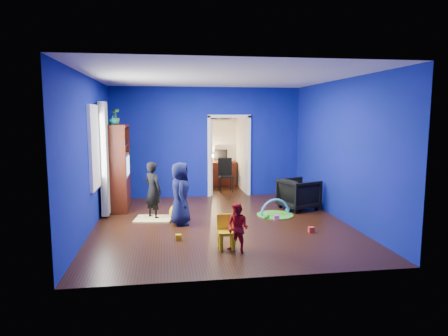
{
  "coord_description": "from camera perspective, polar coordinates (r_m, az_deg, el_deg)",
  "views": [
    {
      "loc": [
        -1.08,
        -7.77,
        2.18
      ],
      "look_at": [
        0.12,
        0.4,
        1.08
      ],
      "focal_mm": 32.0,
      "sensor_mm": 36.0,
      "label": 1
    }
  ],
  "objects": [
    {
      "name": "tv_armoire",
      "position": [
        9.49,
        -15.18,
        0.09
      ],
      "size": [
        0.58,
        1.14,
        1.96
      ],
      "primitive_type": "cube",
      "color": "#42160B",
      "rests_on": "floor"
    },
    {
      "name": "toy_2",
      "position": [
        7.14,
        -6.52,
        -9.8
      ],
      "size": [
        0.1,
        0.08,
        0.1
      ],
      "primitive_type": "cube",
      "color": "#E3B00B",
      "rests_on": "floor"
    },
    {
      "name": "crt_tv",
      "position": [
        9.48,
        -14.95,
        0.33
      ],
      "size": [
        0.46,
        0.7,
        0.54
      ],
      "primitive_type": "cube",
      "color": "silver",
      "rests_on": "tv_armoire"
    },
    {
      "name": "book_shelf",
      "position": [
        12.26,
        -0.48,
        6.87
      ],
      "size": [
        0.88,
        0.24,
        0.04
      ],
      "primitive_type": "cube",
      "color": "white",
      "rests_on": "study_desk"
    },
    {
      "name": "alcove",
      "position": [
        11.56,
        0.03,
        3.0
      ],
      "size": [
        1.0,
        1.75,
        2.5
      ],
      "primitive_type": null,
      "color": "silver",
      "rests_on": "floor"
    },
    {
      "name": "armchair",
      "position": [
        9.43,
        10.64,
        -3.67
      ],
      "size": [
        1.0,
        0.98,
        0.71
      ],
      "primitive_type": "imported",
      "rotation": [
        0.0,
        0.0,
        1.92
      ],
      "color": "black",
      "rests_on": "floor"
    },
    {
      "name": "folding_chair",
      "position": [
        11.33,
        0.27,
        -1.11
      ],
      "size": [
        0.4,
        0.4,
        0.92
      ],
      "primitive_type": "cube",
      "color": "black",
      "rests_on": "floor"
    },
    {
      "name": "wall_back",
      "position": [
        10.6,
        -2.49,
        3.66
      ],
      "size": [
        5.0,
        0.02,
        2.9
      ],
      "primitive_type": "cube",
      "color": "navy",
      "rests_on": "floor"
    },
    {
      "name": "ceiling",
      "position": [
        7.88,
        -0.44,
        12.86
      ],
      "size": [
        5.0,
        5.5,
        0.01
      ],
      "primitive_type": "cube",
      "color": "white",
      "rests_on": "wall_back"
    },
    {
      "name": "study_desk",
      "position": [
        12.28,
        -0.4,
        -0.83
      ],
      "size": [
        0.88,
        0.44,
        0.75
      ],
      "primitive_type": "cube",
      "color": "#3D140A",
      "rests_on": "floor"
    },
    {
      "name": "toy_0",
      "position": [
        7.71,
        12.35,
        -8.59
      ],
      "size": [
        0.1,
        0.08,
        0.1
      ],
      "primitive_type": "cube",
      "color": "#F93F29",
      "rests_on": "floor"
    },
    {
      "name": "toy_5",
      "position": [
        7.59,
        1.61,
        -8.64
      ],
      "size": [
        0.11,
        0.11,
        0.11
      ],
      "primitive_type": "sphere",
      "color": "orange",
      "rests_on": "floor"
    },
    {
      "name": "hopper_ball",
      "position": [
        8.32,
        -6.64,
        -6.34
      ],
      "size": [
        0.36,
        0.36,
        0.36
      ],
      "primitive_type": "sphere",
      "color": "yellow",
      "rests_on": "floor"
    },
    {
      "name": "toy_1",
      "position": [
        9.16,
        9.11,
        -5.89
      ],
      "size": [
        0.11,
        0.11,
        0.11
      ],
      "primitive_type": "sphere",
      "color": "#2994E8",
      "rests_on": "floor"
    },
    {
      "name": "wall_right",
      "position": [
        8.59,
        16.34,
        2.44
      ],
      "size": [
        0.02,
        5.5,
        2.9
      ],
      "primitive_type": "cube",
      "color": "navy",
      "rests_on": "floor"
    },
    {
      "name": "doorway",
      "position": [
        10.71,
        0.72,
        1.56
      ],
      "size": [
        1.16,
        0.1,
        2.1
      ],
      "primitive_type": "cube",
      "color": "white",
      "rests_on": "floor"
    },
    {
      "name": "child_navy",
      "position": [
        7.98,
        -6.27,
        -3.65
      ],
      "size": [
        0.41,
        0.62,
        1.25
      ],
      "primitive_type": "imported",
      "rotation": [
        0.0,
        0.0,
        1.59
      ],
      "color": "#0F1437",
      "rests_on": "floor"
    },
    {
      "name": "kid_chair",
      "position": [
        6.61,
        0.35,
        -9.36
      ],
      "size": [
        0.28,
        0.28,
        0.5
      ],
      "primitive_type": "cube",
      "rotation": [
        0.0,
        0.0,
        -0.0
      ],
      "color": "yellow",
      "rests_on": "floor"
    },
    {
      "name": "toddler_red",
      "position": [
        6.4,
        1.97,
        -8.56
      ],
      "size": [
        0.49,
        0.48,
        0.8
      ],
      "primitive_type": "imported",
      "rotation": [
        0.0,
        0.0,
        -0.75
      ],
      "color": "red",
      "rests_on": "floor"
    },
    {
      "name": "floor",
      "position": [
        8.14,
        -0.42,
        -7.91
      ],
      "size": [
        5.0,
        5.5,
        0.01
      ],
      "primitive_type": "cube",
      "color": "black",
      "rests_on": "ground"
    },
    {
      "name": "wall_left",
      "position": [
        7.93,
        -18.63,
        1.94
      ],
      "size": [
        0.02,
        5.5,
        2.9
      ],
      "primitive_type": "cube",
      "color": "navy",
      "rests_on": "floor"
    },
    {
      "name": "desk_monitor",
      "position": [
        12.33,
        -0.48,
        1.89
      ],
      "size": [
        0.4,
        0.05,
        0.32
      ],
      "primitive_type": "cube",
      "color": "black",
      "rests_on": "study_desk"
    },
    {
      "name": "wall_front",
      "position": [
        5.19,
        3.77,
        -0.48
      ],
      "size": [
        5.0,
        0.02,
        2.9
      ],
      "primitive_type": "cube",
      "color": "navy",
      "rests_on": "floor"
    },
    {
      "name": "yellow_blanket",
      "position": [
        8.55,
        -10.03,
        -7.16
      ],
      "size": [
        0.83,
        0.71,
        0.03
      ],
      "primitive_type": "cube",
      "rotation": [
        0.0,
        0.0,
        -0.15
      ],
      "color": "#F2E07A",
      "rests_on": "floor"
    },
    {
      "name": "child_black",
      "position": [
        8.52,
        -10.11,
        -3.15
      ],
      "size": [
        0.51,
        0.52,
        1.21
      ],
      "primitive_type": "imported",
      "rotation": [
        0.0,
        0.0,
        2.32
      ],
      "color": "black",
      "rests_on": "floor"
    },
    {
      "name": "toy_4",
      "position": [
        8.44,
        7.49,
        -7.06
      ],
      "size": [
        0.1,
        0.08,
        0.1
      ],
      "primitive_type": "cube",
      "color": "#D44FBF",
      "rests_on": "floor"
    },
    {
      "name": "desk_lamp",
      "position": [
        12.24,
        -1.74,
        1.75
      ],
      "size": [
        0.14,
        0.14,
        0.14
      ],
      "primitive_type": "sphere",
      "color": "#FFD88C",
      "rests_on": "study_desk"
    },
    {
      "name": "curtain",
      "position": [
        8.81,
        -16.72,
        1.24
      ],
      "size": [
        0.14,
        0.42,
        2.4
      ],
      "primitive_type": "cube",
      "color": "slate",
      "rests_on": "floor"
    },
    {
      "name": "vase",
      "position": [
        9.11,
        -15.64,
        6.57
      ],
      "size": [
        0.22,
        0.22,
        0.2
      ],
      "primitive_type": "imported",
      "rotation": [
        0.0,
        0.0,
        0.2
      ],
      "color": "#0B4C5C",
      "rests_on": "tv_armoire"
    },
    {
      "name": "potted_plant",
      "position": [
        9.63,
        -15.27,
        7.12
      ],
      "size": [
        0.25,
        0.25,
        0.36
      ],
      "primitive_type": "imported",
      "rotation": [
        0.0,
        0.0,
        -0.3
      ],
      "color": "#36832F",
      "rests_on": "tv_armoire"
    },
    {
      "name": "toy_3",
      "position": [
        8.5,
        6.15,
        -6.89
      ],
      "size": [
        0.11,
        0.11,
        0.11
      ],
      "primitive_type": "sphere",
      "color": "green",
      "rests_on": "floor"
    },
    {
      "name": "play_mat",
      "position": [
        8.82,
        7.29,
        -6.68
      ],
      "size": [
        0.79,
        0.79,
        0.02
      ],
      "primitive_type": "cylinder",
      "color": "#2C9221",
      "rests_on": "floor"
    },
    {
      "name": "window_left",
      "position": [
        8.26,
        -18.13,
        2.87
      ],
      "size": [
        0.03,
        0.95,
        1.55
      ],
      "primitive_type": "cube",
      "color": "white",
      "rests_on": "wall_left"
    },
    {
      "name": "toy_arch",
      "position": [
        8.82,
        7.29,
        -6.62
      ],
      "size": [
        0.71,
        0.21,
        0.72
      ],
      "primitive_type": "torus",
      "rotation": [
        1.57,
        0.0,
        0.23
      ],
      "color": "#3F8CD8",
      "rests_on": "floor"
    }
  ]
}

